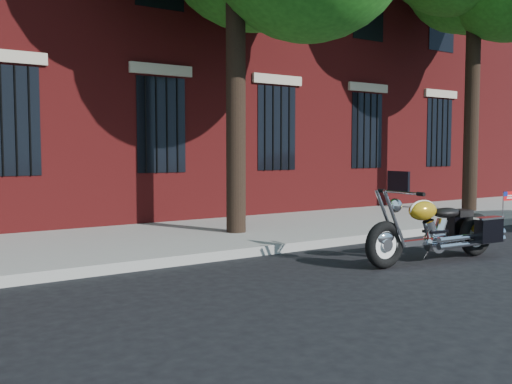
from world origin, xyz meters
TOP-DOWN VIEW (x-y plane):
  - ground at (0.00, 0.00)m, footprint 120.00×120.00m
  - curb at (0.00, 1.38)m, footprint 40.00×0.16m
  - sidewalk at (0.00, 3.26)m, footprint 40.00×3.60m
  - motorcycle at (1.93, -0.56)m, footprint 2.69×0.85m

SIDE VIEW (x-z plane):
  - ground at x=0.00m, z-range 0.00..0.00m
  - curb at x=0.00m, z-range 0.00..0.15m
  - sidewalk at x=0.00m, z-range 0.00..0.15m
  - motorcycle at x=1.93m, z-range -0.22..1.15m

